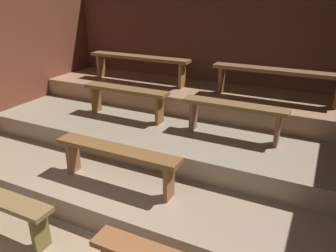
{
  "coord_description": "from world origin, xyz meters",
  "views": [
    {
      "loc": [
        1.9,
        -0.94,
        2.47
      ],
      "look_at": [
        -0.05,
        3.02,
        0.64
      ],
      "focal_mm": 35.54,
      "sensor_mm": 36.0,
      "label": 1
    }
  ],
  "objects_px": {
    "bench_lower_center": "(117,155)",
    "bench_upper_left": "(139,61)",
    "bench_middle_left": "(126,94)",
    "bench_floor_left": "(7,208)",
    "bench_middle_right": "(234,111)",
    "bench_upper_right": "(277,75)"
  },
  "relations": [
    {
      "from": "bench_middle_right",
      "to": "bench_upper_left",
      "type": "distance_m",
      "value": 2.3
    },
    {
      "from": "bench_lower_center",
      "to": "bench_middle_left",
      "type": "distance_m",
      "value": 1.51
    },
    {
      "from": "bench_upper_left",
      "to": "bench_upper_right",
      "type": "distance_m",
      "value": 2.4
    },
    {
      "from": "bench_lower_center",
      "to": "bench_upper_right",
      "type": "distance_m",
      "value": 2.73
    },
    {
      "from": "bench_floor_left",
      "to": "bench_upper_right",
      "type": "distance_m",
      "value": 3.98
    },
    {
      "from": "bench_floor_left",
      "to": "bench_upper_right",
      "type": "bearing_deg",
      "value": 57.92
    },
    {
      "from": "bench_middle_right",
      "to": "bench_upper_left",
      "type": "bearing_deg",
      "value": 154.14
    },
    {
      "from": "bench_middle_left",
      "to": "bench_upper_left",
      "type": "distance_m",
      "value": 1.1
    },
    {
      "from": "bench_floor_left",
      "to": "bench_lower_center",
      "type": "bearing_deg",
      "value": 54.33
    },
    {
      "from": "bench_lower_center",
      "to": "bench_upper_right",
      "type": "bearing_deg",
      "value": 59.55
    },
    {
      "from": "bench_upper_right",
      "to": "bench_upper_left",
      "type": "bearing_deg",
      "value": 180.0
    },
    {
      "from": "bench_lower_center",
      "to": "bench_upper_left",
      "type": "xyz_separation_m",
      "value": [
        -1.05,
        2.3,
        0.6
      ]
    },
    {
      "from": "bench_floor_left",
      "to": "bench_middle_right",
      "type": "distance_m",
      "value": 2.92
    },
    {
      "from": "bench_lower_center",
      "to": "bench_middle_left",
      "type": "relative_size",
      "value": 1.13
    },
    {
      "from": "bench_lower_center",
      "to": "bench_upper_left",
      "type": "relative_size",
      "value": 0.82
    },
    {
      "from": "bench_middle_left",
      "to": "bench_floor_left",
      "type": "bearing_deg",
      "value": -90.15
    },
    {
      "from": "bench_floor_left",
      "to": "bench_upper_right",
      "type": "relative_size",
      "value": 0.57
    },
    {
      "from": "bench_lower_center",
      "to": "bench_middle_left",
      "type": "xyz_separation_m",
      "value": [
        -0.7,
        1.3,
        0.29
      ]
    },
    {
      "from": "bench_middle_right",
      "to": "bench_upper_right",
      "type": "bearing_deg",
      "value": 70.7
    },
    {
      "from": "bench_floor_left",
      "to": "bench_upper_left",
      "type": "relative_size",
      "value": 0.57
    },
    {
      "from": "bench_floor_left",
      "to": "bench_lower_center",
      "type": "xyz_separation_m",
      "value": [
        0.71,
        0.99,
        0.31
      ]
    },
    {
      "from": "bench_floor_left",
      "to": "bench_upper_right",
      "type": "height_order",
      "value": "bench_upper_right"
    }
  ]
}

